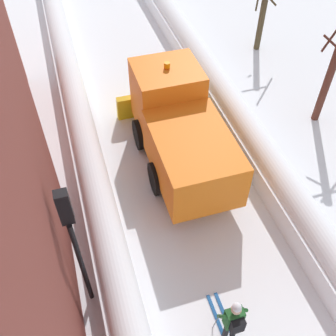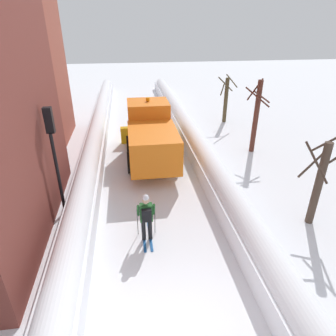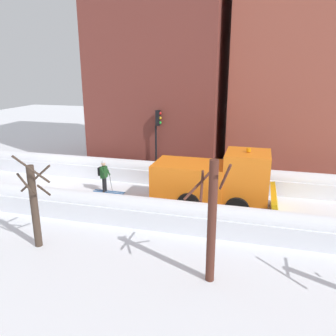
{
  "view_description": "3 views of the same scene",
  "coord_description": "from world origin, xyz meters",
  "px_view_note": "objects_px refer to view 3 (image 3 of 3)",
  "views": [
    {
      "loc": [
        -2.97,
        0.36,
        10.06
      ],
      "look_at": [
        -0.68,
        7.91,
        1.6
      ],
      "focal_mm": 42.14,
      "sensor_mm": 36.0,
      "label": 1
    },
    {
      "loc": [
        -0.88,
        -4.63,
        6.84
      ],
      "look_at": [
        0.65,
        6.2,
        1.29
      ],
      "focal_mm": 31.46,
      "sensor_mm": 36.0,
      "label": 2
    },
    {
      "loc": [
        15.6,
        11.44,
        6.57
      ],
      "look_at": [
        -0.22,
        7.1,
        1.73
      ],
      "focal_mm": 36.24,
      "sensor_mm": 36.0,
      "label": 3
    }
  ],
  "objects_px": {
    "bare_tree_near": "(35,204)",
    "plow_truck": "(217,180)",
    "traffic_light_pole": "(158,131)",
    "bare_tree_mid": "(212,220)",
    "skier": "(104,174)"
  },
  "relations": [
    {
      "from": "skier",
      "to": "traffic_light_pole",
      "type": "bearing_deg",
      "value": 145.31
    },
    {
      "from": "plow_truck",
      "to": "bare_tree_near",
      "type": "distance_m",
      "value": 8.14
    },
    {
      "from": "plow_truck",
      "to": "bare_tree_near",
      "type": "bearing_deg",
      "value": -48.3
    },
    {
      "from": "traffic_light_pole",
      "to": "bare_tree_near",
      "type": "xyz_separation_m",
      "value": [
        9.21,
        -1.97,
        -1.21
      ]
    },
    {
      "from": "plow_truck",
      "to": "traffic_light_pole",
      "type": "relative_size",
      "value": 1.43
    },
    {
      "from": "plow_truck",
      "to": "bare_tree_near",
      "type": "relative_size",
      "value": 1.59
    },
    {
      "from": "traffic_light_pole",
      "to": "bare_tree_near",
      "type": "relative_size",
      "value": 1.12
    },
    {
      "from": "bare_tree_near",
      "to": "plow_truck",
      "type": "bearing_deg",
      "value": 131.7
    },
    {
      "from": "bare_tree_near",
      "to": "bare_tree_mid",
      "type": "xyz_separation_m",
      "value": [
        0.45,
        6.66,
        0.37
      ]
    },
    {
      "from": "skier",
      "to": "bare_tree_mid",
      "type": "bearing_deg",
      "value": 46.1
    },
    {
      "from": "plow_truck",
      "to": "traffic_light_pole",
      "type": "xyz_separation_m",
      "value": [
        -3.8,
        -4.1,
        1.48
      ]
    },
    {
      "from": "plow_truck",
      "to": "traffic_light_pole",
      "type": "height_order",
      "value": "traffic_light_pole"
    },
    {
      "from": "traffic_light_pole",
      "to": "bare_tree_near",
      "type": "height_order",
      "value": "traffic_light_pole"
    },
    {
      "from": "plow_truck",
      "to": "bare_tree_mid",
      "type": "distance_m",
      "value": 5.92
    },
    {
      "from": "plow_truck",
      "to": "bare_tree_near",
      "type": "height_order",
      "value": "bare_tree_near"
    }
  ]
}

